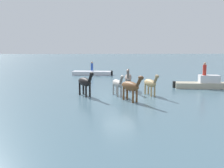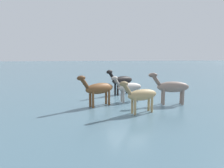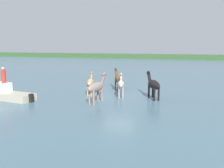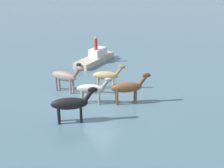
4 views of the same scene
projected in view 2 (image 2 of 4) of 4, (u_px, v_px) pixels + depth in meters
The scene contains 6 objects.
ground_plane at pixel (127, 102), 12.73m from camera, with size 195.81×195.81×0.00m, color #476675.
horse_gray_outer at pixel (98, 89), 11.65m from camera, with size 1.52×2.38×1.94m.
horse_chestnut_trailing at pixel (129, 87), 12.77m from camera, with size 0.95×2.25×1.74m.
horse_mid_herd at pixel (121, 81), 15.23m from camera, with size 1.55×2.43×1.98m.
horse_pinto_flank at pixel (141, 95), 10.25m from camera, with size 0.99×2.28×1.77m.
horse_dun_straggler at pixel (171, 87), 12.08m from camera, with size 0.86×2.59×2.00m.
Camera 2 is at (-12.08, 3.03, 3.05)m, focal length 31.12 mm.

